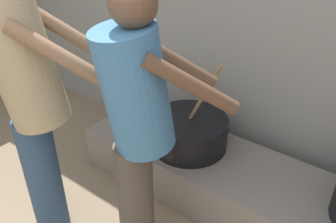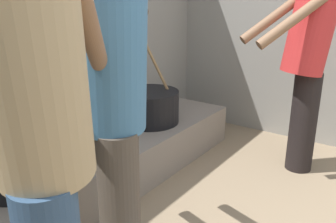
# 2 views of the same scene
# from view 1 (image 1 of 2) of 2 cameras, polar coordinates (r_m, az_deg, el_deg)

# --- Properties ---
(block_enclosure_rear) EXTENTS (5.10, 0.20, 2.07)m
(block_enclosure_rear) POSITION_cam_1_polar(r_m,az_deg,el_deg) (2.61, 10.17, 13.01)
(block_enclosure_rear) COLOR gray
(block_enclosure_rear) RESTS_ON ground_plane
(hearth_ledge) EXTENTS (2.63, 0.60, 0.33)m
(hearth_ledge) POSITION_cam_1_polar(r_m,az_deg,el_deg) (2.44, 15.08, -13.27)
(hearth_ledge) COLOR slate
(hearth_ledge) RESTS_ON ground_plane
(cooking_pot_secondary) EXTENTS (0.52, 0.52, 0.67)m
(cooking_pot_secondary) POSITION_cam_1_polar(r_m,az_deg,el_deg) (2.46, 3.41, -3.25)
(cooking_pot_secondary) COLOR black
(cooking_pot_secondary) RESTS_ON hearth_ledge
(cook_in_tan_shirt) EXTENTS (0.73, 0.68, 1.67)m
(cook_in_tan_shirt) POSITION_cam_1_polar(r_m,az_deg,el_deg) (1.96, -20.96, 2.65)
(cook_in_tan_shirt) COLOR navy
(cook_in_tan_shirt) RESTS_ON ground_plane
(cook_in_blue_shirt) EXTENTS (0.65, 0.71, 1.56)m
(cook_in_blue_shirt) POSITION_cam_1_polar(r_m,az_deg,el_deg) (1.75, -4.84, -1.60)
(cook_in_blue_shirt) COLOR #4C4238
(cook_in_blue_shirt) RESTS_ON ground_plane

